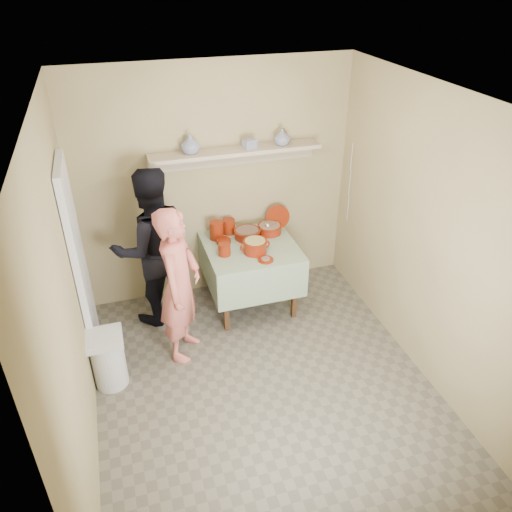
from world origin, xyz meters
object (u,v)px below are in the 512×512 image
object	(u,v)px
person_helper	(152,248)
cazuela_rice	(255,245)
trash_bin	(108,360)
person_cook	(180,285)
serving_table	(250,255)

from	to	relation	value
person_helper	cazuela_rice	bearing A→B (deg)	157.02
cazuela_rice	trash_bin	xyz separation A→B (m)	(-1.60, -0.66, -0.56)
person_helper	cazuela_rice	distance (m)	1.06
person_cook	serving_table	distance (m)	1.05
serving_table	trash_bin	distance (m)	1.83
person_cook	serving_table	bearing A→B (deg)	-28.63
serving_table	cazuela_rice	xyz separation A→B (m)	(0.00, -0.16, 0.20)
person_cook	person_helper	size ratio (longest dim) A/B	0.92
person_helper	cazuela_rice	xyz separation A→B (m)	(1.03, -0.23, -0.02)
person_helper	cazuela_rice	size ratio (longest dim) A/B	5.24
person_cook	cazuela_rice	xyz separation A→B (m)	(0.86, 0.42, 0.05)
trash_bin	cazuela_rice	bearing A→B (deg)	22.52
person_helper	serving_table	world-z (taller)	person_helper
person_helper	serving_table	xyz separation A→B (m)	(1.03, -0.07, -0.22)
person_cook	person_helper	world-z (taller)	person_helper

